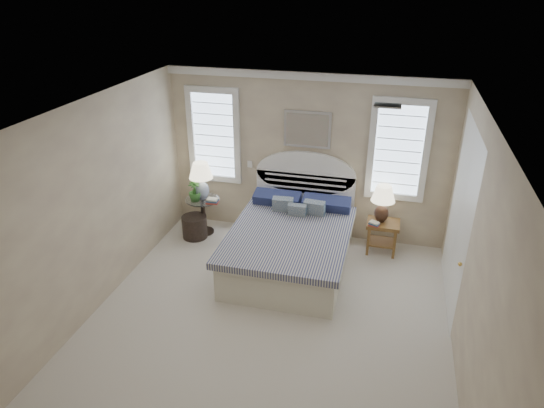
{
  "coord_description": "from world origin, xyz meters",
  "views": [
    {
      "loc": [
        1.29,
        -4.7,
        4.03
      ],
      "look_at": [
        -0.19,
        1.0,
        1.2
      ],
      "focal_mm": 32.0,
      "sensor_mm": 36.0,
      "label": 1
    }
  ],
  "objects": [
    {
      "name": "floor",
      "position": [
        0.0,
        0.0,
        0.0
      ],
      "size": [
        4.5,
        5.0,
        0.01
      ],
      "primitive_type": "cube",
      "color": "beige",
      "rests_on": "ground"
    },
    {
      "name": "ceiling",
      "position": [
        0.0,
        0.0,
        2.7
      ],
      "size": [
        4.5,
        5.0,
        0.01
      ],
      "primitive_type": "cube",
      "color": "silver",
      "rests_on": "wall_back"
    },
    {
      "name": "wall_back",
      "position": [
        0.0,
        2.5,
        1.35
      ],
      "size": [
        4.5,
        0.02,
        2.7
      ],
      "primitive_type": "cube",
      "color": "tan",
      "rests_on": "floor"
    },
    {
      "name": "wall_left",
      "position": [
        -2.25,
        0.0,
        1.35
      ],
      "size": [
        0.02,
        5.0,
        2.7
      ],
      "primitive_type": "cube",
      "color": "tan",
      "rests_on": "floor"
    },
    {
      "name": "wall_right",
      "position": [
        2.25,
        0.0,
        1.35
      ],
      "size": [
        0.02,
        5.0,
        2.7
      ],
      "primitive_type": "cube",
      "color": "tan",
      "rests_on": "floor"
    },
    {
      "name": "crown_molding",
      "position": [
        0.0,
        2.46,
        2.64
      ],
      "size": [
        4.5,
        0.08,
        0.12
      ],
      "primitive_type": "cube",
      "color": "white",
      "rests_on": "wall_back"
    },
    {
      "name": "hvac_vent",
      "position": [
        1.2,
        0.8,
        2.68
      ],
      "size": [
        0.3,
        0.2,
        0.02
      ],
      "primitive_type": "cube",
      "color": "#B2B2B2",
      "rests_on": "ceiling"
    },
    {
      "name": "switch_plate",
      "position": [
        -0.95,
        2.48,
        1.15
      ],
      "size": [
        0.08,
        0.01,
        0.12
      ],
      "primitive_type": "cube",
      "color": "white",
      "rests_on": "wall_back"
    },
    {
      "name": "window_left",
      "position": [
        -1.55,
        2.48,
        1.6
      ],
      "size": [
        0.9,
        0.06,
        1.6
      ],
      "primitive_type": "cube",
      "color": "silver",
      "rests_on": "wall_back"
    },
    {
      "name": "window_right",
      "position": [
        1.4,
        2.48,
        1.6
      ],
      "size": [
        0.9,
        0.06,
        1.6
      ],
      "primitive_type": "cube",
      "color": "silver",
      "rests_on": "wall_back"
    },
    {
      "name": "painting",
      "position": [
        0.0,
        2.46,
        1.82
      ],
      "size": [
        0.74,
        0.04,
        0.58
      ],
      "primitive_type": "cube",
      "color": "silver",
      "rests_on": "wall_back"
    },
    {
      "name": "closet_door",
      "position": [
        2.23,
        1.2,
        1.2
      ],
      "size": [
        0.02,
        1.8,
        2.4
      ],
      "primitive_type": "cube",
      "color": "white",
      "rests_on": "floor"
    },
    {
      "name": "bed",
      "position": [
        0.0,
        1.46,
        0.39
      ],
      "size": [
        1.72,
        2.28,
        1.47
      ],
      "color": "silver",
      "rests_on": "floor"
    },
    {
      "name": "side_table_left",
      "position": [
        -1.65,
        2.05,
        0.39
      ],
      "size": [
        0.56,
        0.56,
        0.63
      ],
      "color": "black",
      "rests_on": "floor"
    },
    {
      "name": "nightstand_right",
      "position": [
        1.3,
        2.15,
        0.39
      ],
      "size": [
        0.5,
        0.4,
        0.53
      ],
      "color": "brown",
      "rests_on": "floor"
    },
    {
      "name": "floor_pot",
      "position": [
        -1.74,
        1.86,
        0.19
      ],
      "size": [
        0.52,
        0.52,
        0.38
      ],
      "primitive_type": "cylinder",
      "rotation": [
        0.0,
        0.0,
        -0.29
      ],
      "color": "black",
      "rests_on": "floor"
    },
    {
      "name": "lamp_left",
      "position": [
        -1.66,
        2.08,
        1.02
      ],
      "size": [
        0.4,
        0.4,
        0.63
      ],
      "rotation": [
        0.0,
        0.0,
        0.02
      ],
      "color": "white",
      "rests_on": "side_table_left"
    },
    {
      "name": "lamp_right",
      "position": [
        1.25,
        2.18,
        0.89
      ],
      "size": [
        0.45,
        0.45,
        0.6
      ],
      "rotation": [
        0.0,
        0.0,
        0.26
      ],
      "color": "black",
      "rests_on": "nightstand_right"
    },
    {
      "name": "potted_plant",
      "position": [
        -1.74,
        1.95,
        0.81
      ],
      "size": [
        0.24,
        0.24,
        0.36
      ],
      "primitive_type": "imported",
      "rotation": [
        0.0,
        0.0,
        0.2
      ],
      "color": "#377830",
      "rests_on": "side_table_left"
    },
    {
      "name": "books_left",
      "position": [
        -1.43,
        1.94,
        0.67
      ],
      "size": [
        0.21,
        0.16,
        0.08
      ],
      "rotation": [
        0.0,
        0.0,
        0.13
      ],
      "color": "#A43529",
      "rests_on": "side_table_left"
    },
    {
      "name": "books_right",
      "position": [
        1.16,
        2.0,
        0.56
      ],
      "size": [
        0.19,
        0.16,
        0.07
      ],
      "rotation": [
        0.0,
        0.0,
        -0.33
      ],
      "color": "#A43529",
      "rests_on": "nightstand_right"
    }
  ]
}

